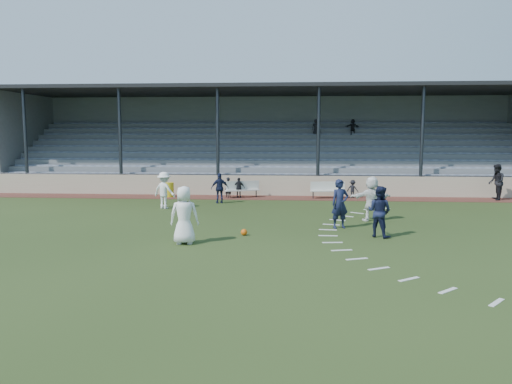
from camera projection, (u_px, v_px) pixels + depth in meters
The scene contains 19 objects.
ground at pixel (251, 235), 18.54m from camera, with size 90.00×90.00×0.00m, color #263716.
cinder_track at pixel (266, 198), 28.93m from camera, with size 34.00×2.00×0.02m, color #4E261F.
retaining_wall at pixel (267, 186), 29.90m from camera, with size 34.00×0.18×1.20m, color #BCAB91.
bench_left at pixel (242, 188), 28.95m from camera, with size 2.00×1.21×0.95m.
bench_right at pixel (328, 188), 28.59m from camera, with size 2.03×0.71×0.95m.
trash_bin at pixel (169, 190), 29.23m from camera, with size 0.52×0.52×0.83m, color gold.
football at pixel (244, 232), 18.38m from camera, with size 0.24×0.24×0.24m, color #DA580C.
player_white_lead at pixel (184, 215), 16.91m from camera, with size 0.97×0.63×1.99m, color white.
player_navy_lead at pixel (340, 204), 19.68m from camera, with size 0.71×0.47×1.95m, color #141A37.
player_navy_mid at pixel (379, 212), 18.03m from camera, with size 0.91×0.71×1.86m, color #141A37.
player_white_wing at pixel (164, 190), 24.81m from camera, with size 1.18×0.68×1.82m, color white.
player_navy_wing at pixel (220, 188), 26.69m from camera, with size 0.94×0.39×1.61m, color #141A37.
player_white_back at pixel (372, 198), 21.37m from camera, with size 1.79×0.57×1.93m, color white.
official at pixel (496, 182), 27.78m from camera, with size 0.98×0.76×2.01m, color black.
sub_left_near at pixel (228, 187), 28.99m from camera, with size 0.43×0.28×1.17m, color black.
sub_left_far at pixel (239, 188), 28.85m from camera, with size 0.68×0.28×1.16m, color black.
sub_right at pixel (353, 189), 28.73m from camera, with size 0.67×0.39×1.04m, color black.
grandstand at pixel (271, 155), 34.37m from camera, with size 34.60×9.00×6.61m.
penalty_arc at pixel (363, 236), 18.23m from camera, with size 3.89×14.63×0.01m.
Camera 1 is at (1.56, -18.15, 3.79)m, focal length 35.00 mm.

